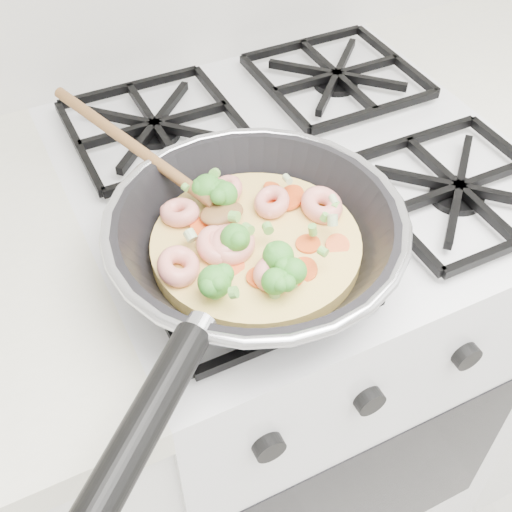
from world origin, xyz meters
name	(u,v)px	position (x,y,z in m)	size (l,w,h in m)	color
stove	(287,353)	(0.00, 1.70, 0.46)	(0.60, 0.60, 0.92)	white
skillet	(252,240)	(-0.15, 1.54, 0.96)	(0.43, 0.55, 0.09)	black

